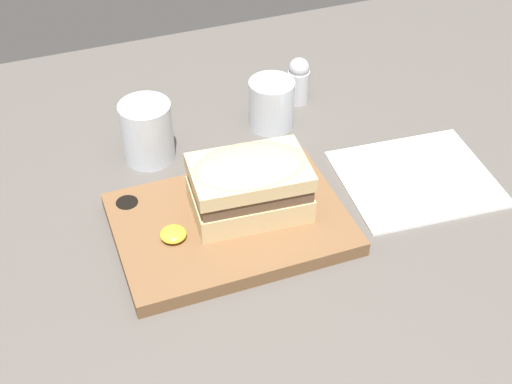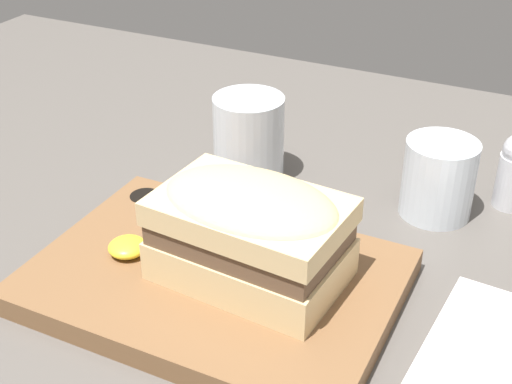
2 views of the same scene
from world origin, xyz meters
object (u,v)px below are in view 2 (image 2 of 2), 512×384
(sandwich, at_px, (250,229))
(serving_board, at_px, (214,280))
(wine_glass, at_px, (438,181))
(water_glass, at_px, (249,143))

(sandwich, bearing_deg, serving_board, -166.51)
(serving_board, distance_m, sandwich, 0.06)
(serving_board, distance_m, wine_glass, 0.24)
(serving_board, relative_size, water_glass, 3.27)
(sandwich, distance_m, wine_glass, 0.22)
(serving_board, distance_m, water_glass, 0.20)
(sandwich, height_order, wine_glass, sandwich)
(sandwich, bearing_deg, water_glass, 116.87)
(serving_board, bearing_deg, wine_glass, 55.96)
(water_glass, height_order, wine_glass, water_glass)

